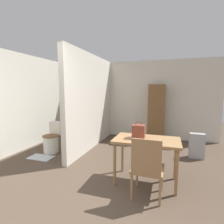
{
  "coord_description": "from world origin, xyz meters",
  "views": [
    {
      "loc": [
        1.3,
        -1.67,
        1.59
      ],
      "look_at": [
        0.09,
        2.07,
        1.08
      ],
      "focal_mm": 28.0,
      "sensor_mm": 36.0,
      "label": 1
    }
  ],
  "objects": [
    {
      "name": "wooden_chair",
      "position": [
        1.05,
        0.75,
        0.49
      ],
      "size": [
        0.47,
        0.47,
        0.93
      ],
      "rotation": [
        0.0,
        0.0,
        -0.02
      ],
      "color": "#997047",
      "rests_on": "ground_plane"
    },
    {
      "name": "dining_table",
      "position": [
        0.98,
        1.22,
        0.66
      ],
      "size": [
        1.09,
        0.63,
        0.76
      ],
      "color": "#997047",
      "rests_on": "ground_plane"
    },
    {
      "name": "partition_wall",
      "position": [
        -0.69,
        2.68,
        1.25
      ],
      "size": [
        0.12,
        2.8,
        2.5
      ],
      "color": "beige",
      "rests_on": "ground_plane"
    },
    {
      "name": "wall_back",
      "position": [
        0.0,
        4.14,
        1.25
      ],
      "size": [
        5.59,
        0.12,
        2.5
      ],
      "color": "beige",
      "rests_on": "ground_plane"
    },
    {
      "name": "ground_plane",
      "position": [
        0.0,
        0.0,
        0.0
      ],
      "size": [
        16.0,
        16.0,
        0.0
      ],
      "primitive_type": "plane",
      "color": "#4C3D30"
    },
    {
      "name": "wall_left",
      "position": [
        -2.36,
        2.04,
        1.25
      ],
      "size": [
        0.12,
        5.08,
        2.5
      ],
      "color": "beige",
      "rests_on": "ground_plane"
    },
    {
      "name": "wooden_cabinet",
      "position": [
        0.95,
        3.86,
        0.87
      ],
      "size": [
        0.49,
        0.42,
        1.74
      ],
      "color": "brown",
      "rests_on": "ground_plane"
    },
    {
      "name": "space_heater",
      "position": [
        1.96,
        2.65,
        0.29
      ],
      "size": [
        0.33,
        0.17,
        0.58
      ],
      "color": "#9E9EA3",
      "rests_on": "ground_plane"
    },
    {
      "name": "handbag",
      "position": [
        0.84,
        1.24,
        0.88
      ],
      "size": [
        0.21,
        0.15,
        0.29
      ],
      "color": "brown",
      "rests_on": "dining_table"
    },
    {
      "name": "toilet",
      "position": [
        -1.49,
        1.98,
        0.31
      ],
      "size": [
        0.4,
        0.54,
        0.75
      ],
      "color": "silver",
      "rests_on": "ground_plane"
    },
    {
      "name": "bath_mat",
      "position": [
        -1.49,
        1.53,
        0.01
      ],
      "size": [
        0.57,
        0.34,
        0.01
      ],
      "color": "#B2BCC6",
      "rests_on": "ground_plane"
    }
  ]
}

